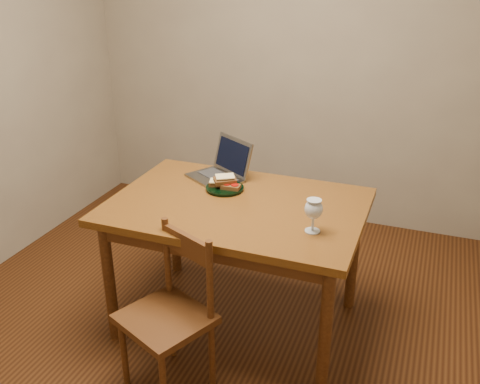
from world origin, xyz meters
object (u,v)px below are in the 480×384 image
(chair, at_px, (169,308))
(milk_glass, at_px, (313,216))
(table, at_px, (237,218))
(plate, at_px, (225,188))
(laptop, at_px, (223,167))

(chair, bearing_deg, milk_glass, 59.25)
(table, height_order, plate, plate)
(chair, height_order, milk_glass, milk_glass)
(plate, height_order, milk_glass, milk_glass)
(plate, xyz_separation_m, milk_glass, (0.56, -0.30, 0.07))
(laptop, bearing_deg, table, -25.08)
(laptop, bearing_deg, milk_glass, -4.82)
(table, xyz_separation_m, plate, (-0.12, 0.14, 0.09))
(table, bearing_deg, plate, 132.06)
(table, bearing_deg, chair, -102.16)
(chair, xyz_separation_m, milk_glass, (0.56, 0.39, 0.39))
(table, bearing_deg, laptop, 123.44)
(chair, distance_m, plate, 0.76)
(chair, bearing_deg, laptop, 119.49)
(milk_glass, bearing_deg, laptop, 143.70)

